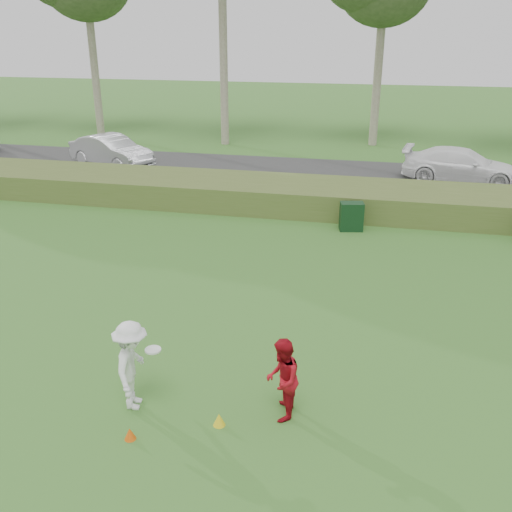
% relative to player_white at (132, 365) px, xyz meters
% --- Properties ---
extents(ground, '(120.00, 120.00, 0.00)m').
position_rel_player_white_xyz_m(ground, '(1.23, 0.05, -0.80)').
color(ground, '#2D6521').
rests_on(ground, ground).
extents(reed_strip, '(80.00, 3.00, 0.90)m').
position_rel_player_white_xyz_m(reed_strip, '(1.23, 12.05, -0.35)').
color(reed_strip, '#465C25').
rests_on(reed_strip, ground).
extents(park_road, '(80.00, 6.00, 0.06)m').
position_rel_player_white_xyz_m(park_road, '(1.23, 17.05, -0.77)').
color(park_road, '#2D2D2D').
rests_on(park_road, ground).
extents(player_white, '(0.92, 1.13, 1.61)m').
position_rel_player_white_xyz_m(player_white, '(0.00, 0.00, 0.00)').
color(player_white, white).
rests_on(player_white, ground).
extents(player_red, '(0.60, 0.74, 1.44)m').
position_rel_player_white_xyz_m(player_red, '(2.52, 0.26, -0.08)').
color(player_red, '#A20D19').
rests_on(player_red, ground).
extents(cone_orange, '(0.19, 0.19, 0.20)m').
position_rel_player_white_xyz_m(cone_orange, '(0.27, -0.83, -0.70)').
color(cone_orange, '#E4550C').
rests_on(cone_orange, ground).
extents(cone_yellow, '(0.20, 0.20, 0.22)m').
position_rel_player_white_xyz_m(cone_yellow, '(1.56, -0.20, -0.69)').
color(cone_yellow, yellow).
rests_on(cone_yellow, ground).
extents(utility_cabinet, '(0.81, 0.60, 0.91)m').
position_rel_player_white_xyz_m(utility_cabinet, '(3.02, 10.02, -0.35)').
color(utility_cabinet, black).
rests_on(utility_cabinet, ground).
extents(car_mid, '(4.54, 3.10, 1.42)m').
position_rel_player_white_xyz_m(car_mid, '(-8.35, 16.41, -0.04)').
color(car_mid, silver).
rests_on(car_mid, park_road).
extents(car_right, '(5.00, 2.63, 1.38)m').
position_rel_player_white_xyz_m(car_right, '(7.05, 16.94, -0.05)').
color(car_right, white).
rests_on(car_right, park_road).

